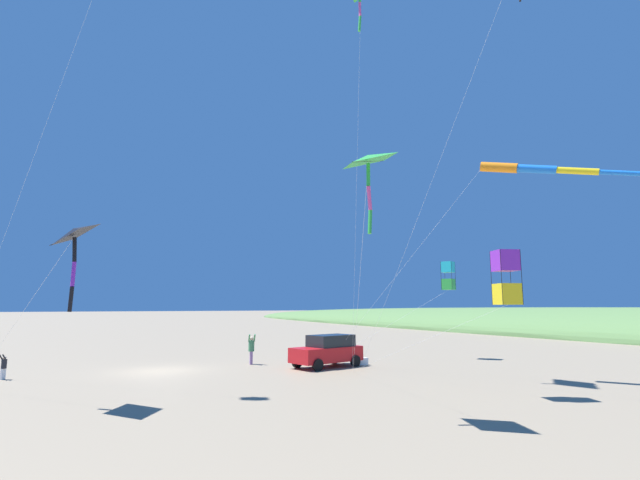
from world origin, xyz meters
The scene contains 10 objects.
ground_plane centered at (0.00, 0.00, 0.00)m, with size 600.00×600.00×0.00m, color gray.
parked_car centered at (8.95, -2.98, 0.95)m, with size 4.60×2.79×1.85m.
cooler_box centered at (11.30, -3.11, 0.21)m, with size 0.62×0.42×0.42m.
person_adult_flyer centered at (5.40, 0.35, 1.01)m, with size 0.49×0.61×1.85m.
person_child_green_jacket centered at (-7.29, 0.49, 0.67)m, with size 0.44×0.44×1.24m.
kite_windsock_long_streamer_left centered at (15.35, -12.67, 10.35)m, with size 8.89×14.15×11.09m.
kite_box_small_distant centered at (18.58, -3.11, 5.65)m, with size 8.63×3.25×6.64m.
kite_delta_magenta_far_left centered at (3.99, -14.64, 8.44)m, with size 5.91×10.17×8.80m.
kite_delta_striped_overhead centered at (-4.70, -8.02, 6.17)m, with size 4.32×6.82×6.73m.
kite_box_blue_topmost centered at (10.93, -14.31, 4.71)m, with size 1.91×10.03×5.82m.
Camera 1 is at (-4.60, -27.16, 3.56)m, focal length 25.75 mm.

